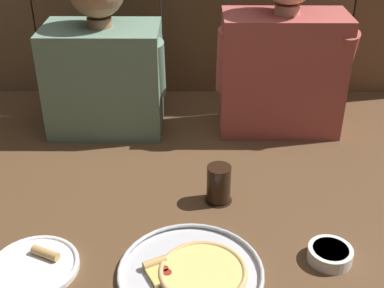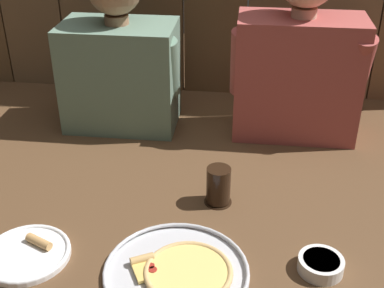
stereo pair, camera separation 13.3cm
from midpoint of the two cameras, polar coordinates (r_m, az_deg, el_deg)
ground_plane at (r=1.38m, az=-2.86°, el=-8.67°), size 3.20×3.20×0.00m
pizza_tray at (r=1.22m, az=-2.84°, el=-14.17°), size 0.34×0.34×0.03m
dinner_plate at (r=1.31m, az=-20.07°, el=-12.78°), size 0.21×0.21×0.03m
drinking_glass at (r=1.42m, az=0.32°, el=-4.60°), size 0.08×0.08×0.11m
dipping_bowl at (r=1.28m, az=12.26°, el=-11.98°), size 0.11×0.11×0.03m
diner_left at (r=1.76m, az=-12.09°, el=9.15°), size 0.42×0.24×0.58m
diner_right at (r=1.73m, az=7.98°, el=10.37°), size 0.44×0.21×0.63m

